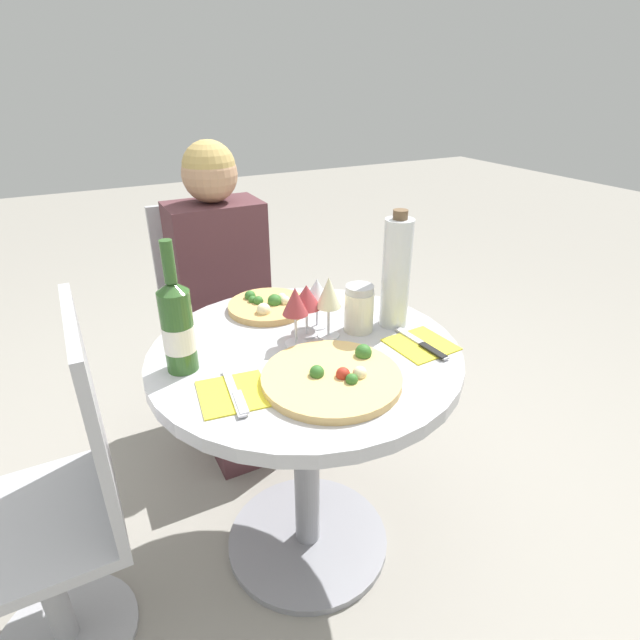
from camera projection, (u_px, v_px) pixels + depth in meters
ground_plane at (308, 541)px, 1.61m from camera, size 12.00×12.00×0.00m
dining_table at (306, 406)px, 1.37m from camera, size 0.80×0.80×0.71m
chair_behind_diner at (220, 325)px, 2.02m from camera, size 0.40×0.40×0.91m
seated_diner at (229, 318)px, 1.87m from camera, size 0.33×0.43×1.15m
chair_empty_side at (60, 510)px, 1.17m from camera, size 0.40×0.40×0.91m
pizza_large at (333, 377)px, 1.15m from camera, size 0.32×0.32×0.05m
pizza_small_far at (268, 305)px, 1.49m from camera, size 0.24×0.24×0.05m
wine_bottle at (178, 326)px, 1.15m from camera, size 0.08×0.08×0.32m
tall_carafe at (396, 273)px, 1.34m from camera, size 0.08×0.08×0.33m
sugar_shaker at (359, 309)px, 1.35m from camera, size 0.08×0.08×0.13m
wine_glass_front_right at (329, 294)px, 1.29m from camera, size 0.07×0.07×0.17m
wine_glass_back_right at (317, 291)px, 1.35m from camera, size 0.07×0.07×0.14m
wine_glass_center at (306, 298)px, 1.31m from camera, size 0.08×0.08×0.14m
wine_glass_front_left at (295, 303)px, 1.26m from camera, size 0.07×0.07×0.16m
place_setting_left at (234, 394)px, 1.10m from camera, size 0.17×0.19×0.01m
place_setting_right at (422, 345)px, 1.30m from camera, size 0.16×0.19×0.01m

